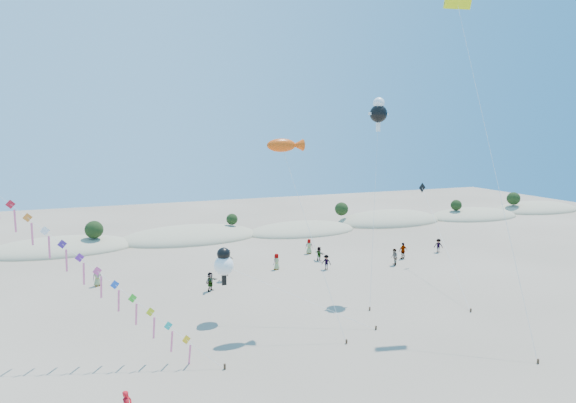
{
  "coord_description": "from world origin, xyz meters",
  "views": [
    {
      "loc": [
        -10.63,
        -19.48,
        14.55
      ],
      "look_at": [
        2.32,
        14.0,
        9.27
      ],
      "focal_mm": 30.0,
      "sensor_mm": 36.0,
      "label": 1
    }
  ],
  "objects": [
    {
      "name": "cartoon_kite_low",
      "position": [
        -2.27,
        15.84,
        4.45
      ],
      "size": [
        10.7,
        7.02,
        5.69
      ],
      "color": "#3F2D1E",
      "rests_on": "ground"
    },
    {
      "name": "cartoon_kite_high",
      "position": [
        12.71,
        18.39,
        16.23
      ],
      "size": [
        4.61,
        6.08,
        17.52
      ],
      "color": "#3F2D1E",
      "rests_on": "ground"
    },
    {
      "name": "dune_ridge",
      "position": [
        1.06,
        45.14,
        0.11
      ],
      "size": [
        145.3,
        11.49,
        5.57
      ],
      "color": "tan",
      "rests_on": "ground"
    },
    {
      "name": "dark_kite",
      "position": [
        20.71,
        20.52,
        6.22
      ],
      "size": [
        6.07,
        14.5,
        8.92
      ],
      "color": "#3F2D1E",
      "rests_on": "ground"
    },
    {
      "name": "parafoil_kite",
      "position": [
        16.0,
        12.33,
        23.81
      ],
      "size": [
        2.81,
        11.68,
        24.81
      ],
      "color": "#3F2D1E",
      "rests_on": "ground"
    },
    {
      "name": "beachgoers",
      "position": [
        8.13,
        26.67,
        0.87
      ],
      "size": [
        39.52,
        10.28,
        1.89
      ],
      "color": "slate",
      "rests_on": "ground"
    },
    {
      "name": "fish_kite",
      "position": [
        2.15,
        14.09,
        13.46
      ],
      "size": [
        3.82,
        6.3,
        14.0
      ],
      "color": "#3F2D1E",
      "rests_on": "ground"
    }
  ]
}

